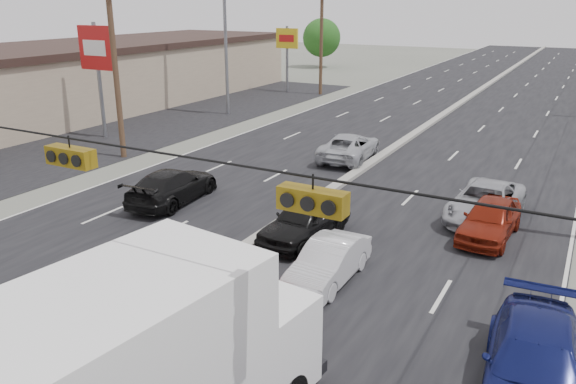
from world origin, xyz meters
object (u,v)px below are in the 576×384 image
box_truck (136,381)px  pole_sign_far (287,44)px  tree_left_far (322,38)px  oncoming_far (349,147)px  utility_pole_left_b (115,63)px  oncoming_near (173,186)px  queue_car_c (485,203)px  pole_sign_mid (97,54)px  red_sedan (215,287)px  queue_car_b (328,263)px  utility_pole_left_c (321,37)px  queue_car_a (305,220)px  queue_car_e (490,219)px  queue_car_d (535,366)px

box_truck → pole_sign_far: bearing=122.8°
tree_left_far → oncoming_far: 44.64m
utility_pole_left_b → box_truck: bearing=-44.8°
oncoming_near → oncoming_far: oncoming_near is taller
oncoming_near → pole_sign_far: bearing=-75.8°
utility_pole_left_b → queue_car_c: bearing=-0.2°
box_truck → oncoming_far: bearing=110.5°
pole_sign_mid → oncoming_near: 14.48m
queue_car_c → pole_sign_far: bearing=135.2°
queue_car_c → oncoming_near: size_ratio=1.02×
queue_car_c → oncoming_near: oncoming_near is taller
red_sedan → queue_car_b: 3.61m
utility_pole_left_b → oncoming_far: utility_pole_left_b is taller
utility_pole_left_c → queue_car_a: size_ratio=2.31×
tree_left_far → red_sedan: size_ratio=1.57×
box_truck → queue_car_a: 11.22m
red_sedan → queue_car_c: (5.30, 10.61, 0.06)m
pole_sign_mid → queue_car_e: size_ratio=1.68×
queue_car_b → queue_car_e: bearing=57.8°
utility_pole_left_c → queue_car_e: (19.69, -26.85, -4.40)m
pole_sign_far → box_truck: (19.75, -41.11, -2.36)m
queue_car_d → queue_car_c: bearing=101.5°
pole_sign_far → queue_car_e: size_ratio=1.44×
pole_sign_far → oncoming_near: (10.65, -29.38, -3.69)m
tree_left_far → queue_car_a: bearing=-65.0°
pole_sign_mid → box_truck: 28.37m
queue_car_a → utility_pole_left_b: bearing=164.9°
queue_car_c → oncoming_far: (-8.10, 5.57, 0.01)m
tree_left_far → box_truck: 66.33m
queue_car_c → queue_car_b: bearing=-109.6°
box_truck → queue_car_e: bearing=83.6°
utility_pole_left_b → tree_left_far: 46.01m
tree_left_far → red_sedan: tree_left_far is taller
pole_sign_far → oncoming_near: 31.47m
pole_sign_mid → pole_sign_far: pole_sign_mid is taller
tree_left_far → box_truck: (25.75, -61.11, -1.66)m
utility_pole_left_c → pole_sign_far: utility_pole_left_c is taller
tree_left_far → pole_sign_far: bearing=-73.3°
queue_car_b → queue_car_e: 6.94m
queue_car_a → queue_car_b: size_ratio=1.12×
utility_pole_left_b → tree_left_far: bearing=101.9°
pole_sign_mid → queue_car_c: 24.30m
red_sedan → queue_car_c: queue_car_c is taller
box_truck → utility_pole_left_b: bearing=142.4°
pole_sign_far → oncoming_far: pole_sign_far is taller
utility_pole_left_b → oncoming_far: size_ratio=1.95×
tree_left_far → queue_car_a: size_ratio=1.42×
utility_pole_left_c → queue_car_e: size_ratio=2.41×
red_sedan → tree_left_far: bearing=115.8°
queue_car_d → queue_car_e: size_ratio=1.25×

